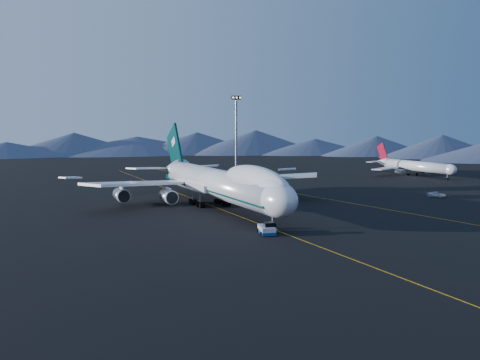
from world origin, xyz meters
name	(u,v)px	position (x,y,z in m)	size (l,w,h in m)	color
ground	(218,208)	(0.00, 0.00, 0.00)	(500.00, 500.00, 0.00)	black
taxiway_line_main	(218,208)	(0.00, 0.00, 0.01)	(0.25, 220.00, 0.01)	#C6820B
taxiway_line_side	(309,196)	(30.00, 10.00, 0.01)	(0.25, 200.00, 0.01)	#C6820B
boeing_747	(218,183)	(0.00, 0.03, 5.81)	(59.62, 72.43, 19.37)	silver
pushback_tug	(267,230)	(-3.00, -29.95, 0.68)	(3.83, 5.43, 2.15)	silver
second_jet	(413,166)	(95.68, 43.11, 3.59)	(36.88, 41.67, 11.86)	silver
service_van	(437,195)	(59.28, -5.93, 0.66)	(2.19, 4.75, 1.32)	white
floodlight_mast	(236,136)	(35.00, 69.18, 14.89)	(3.63, 2.72, 29.39)	black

